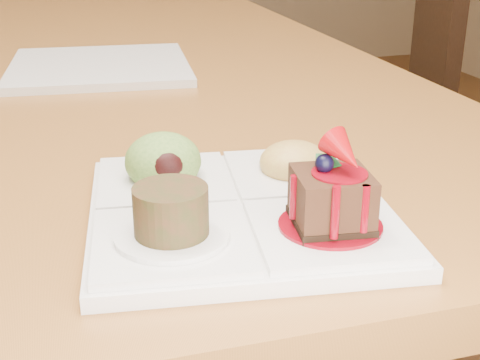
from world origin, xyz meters
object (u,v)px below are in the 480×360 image
object	(u,v)px
dining_table	(67,87)
chair_right	(393,112)
second_plate	(100,67)
sampler_plate	(237,197)

from	to	relation	value
dining_table	chair_right	xyz separation A→B (m)	(0.82, 0.29, -0.20)
chair_right	second_plate	xyz separation A→B (m)	(-0.77, -0.47, 0.27)
second_plate	sampler_plate	bearing A→B (deg)	-83.94
dining_table	sampler_plate	distance (m)	0.75
second_plate	chair_right	bearing A→B (deg)	31.06
sampler_plate	second_plate	world-z (taller)	sampler_plate
dining_table	chair_right	bearing A→B (deg)	19.59
sampler_plate	second_plate	size ratio (longest dim) A/B	0.99
dining_table	sampler_plate	xyz separation A→B (m)	(0.11, -0.74, 0.09)
sampler_plate	second_plate	xyz separation A→B (m)	(-0.06, 0.56, -0.01)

